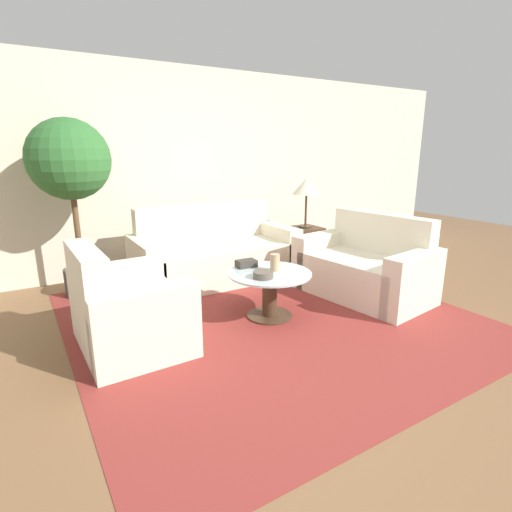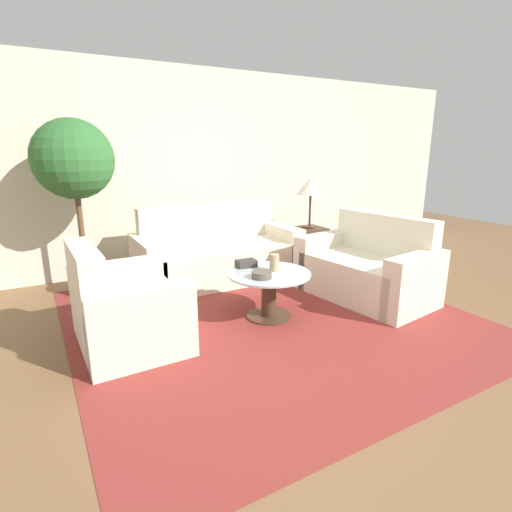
{
  "view_description": "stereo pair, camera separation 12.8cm",
  "coord_description": "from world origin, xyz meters",
  "px_view_note": "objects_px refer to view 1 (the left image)",
  "views": [
    {
      "loc": [
        -1.86,
        -2.17,
        1.58
      ],
      "look_at": [
        0.12,
        1.07,
        0.55
      ],
      "focal_mm": 28.0,
      "sensor_mm": 36.0,
      "label": 1
    },
    {
      "loc": [
        -1.75,
        -2.23,
        1.58
      ],
      "look_at": [
        0.12,
        1.07,
        0.55
      ],
      "focal_mm": 28.0,
      "sensor_mm": 36.0,
      "label": 2
    }
  ],
  "objects_px": {
    "sofa_main": "(214,256)",
    "table_lamp": "(307,187)",
    "coffee_table": "(270,288)",
    "bowl": "(263,275)",
    "armchair": "(124,314)",
    "vase": "(275,262)",
    "loveseat": "(367,269)",
    "book_stack": "(246,263)",
    "potted_plant": "(70,169)"
  },
  "relations": [
    {
      "from": "coffee_table",
      "to": "book_stack",
      "type": "height_order",
      "value": "book_stack"
    },
    {
      "from": "sofa_main",
      "to": "bowl",
      "type": "height_order",
      "value": "sofa_main"
    },
    {
      "from": "vase",
      "to": "book_stack",
      "type": "distance_m",
      "value": 0.3
    },
    {
      "from": "sofa_main",
      "to": "book_stack",
      "type": "bearing_deg",
      "value": -98.3
    },
    {
      "from": "loveseat",
      "to": "vase",
      "type": "height_order",
      "value": "loveseat"
    },
    {
      "from": "sofa_main",
      "to": "vase",
      "type": "xyz_separation_m",
      "value": [
        0.02,
        -1.31,
        0.24
      ]
    },
    {
      "from": "loveseat",
      "to": "potted_plant",
      "type": "bearing_deg",
      "value": -128.89
    },
    {
      "from": "sofa_main",
      "to": "loveseat",
      "type": "bearing_deg",
      "value": -49.23
    },
    {
      "from": "armchair",
      "to": "loveseat",
      "type": "bearing_deg",
      "value": -94.39
    },
    {
      "from": "book_stack",
      "to": "potted_plant",
      "type": "bearing_deg",
      "value": 138.95
    },
    {
      "from": "table_lamp",
      "to": "bowl",
      "type": "height_order",
      "value": "table_lamp"
    },
    {
      "from": "book_stack",
      "to": "loveseat",
      "type": "bearing_deg",
      "value": -9.79
    },
    {
      "from": "loveseat",
      "to": "bowl",
      "type": "height_order",
      "value": "loveseat"
    },
    {
      "from": "book_stack",
      "to": "table_lamp",
      "type": "bearing_deg",
      "value": 36.21
    },
    {
      "from": "armchair",
      "to": "bowl",
      "type": "bearing_deg",
      "value": -101.17
    },
    {
      "from": "vase",
      "to": "book_stack",
      "type": "bearing_deg",
      "value": 125.09
    },
    {
      "from": "sofa_main",
      "to": "coffee_table",
      "type": "bearing_deg",
      "value": -92.54
    },
    {
      "from": "potted_plant",
      "to": "book_stack",
      "type": "height_order",
      "value": "potted_plant"
    },
    {
      "from": "loveseat",
      "to": "book_stack",
      "type": "relative_size",
      "value": 7.48
    },
    {
      "from": "armchair",
      "to": "bowl",
      "type": "height_order",
      "value": "armchair"
    },
    {
      "from": "armchair",
      "to": "vase",
      "type": "height_order",
      "value": "armchair"
    },
    {
      "from": "armchair",
      "to": "potted_plant",
      "type": "distance_m",
      "value": 1.83
    },
    {
      "from": "sofa_main",
      "to": "bowl",
      "type": "bearing_deg",
      "value": -97.98
    },
    {
      "from": "coffee_table",
      "to": "bowl",
      "type": "relative_size",
      "value": 4.35
    },
    {
      "from": "sofa_main",
      "to": "book_stack",
      "type": "xyz_separation_m",
      "value": [
        -0.15,
        -1.06,
        0.19
      ]
    },
    {
      "from": "vase",
      "to": "book_stack",
      "type": "height_order",
      "value": "vase"
    },
    {
      "from": "sofa_main",
      "to": "table_lamp",
      "type": "xyz_separation_m",
      "value": [
        1.33,
        -0.11,
        0.78
      ]
    },
    {
      "from": "sofa_main",
      "to": "book_stack",
      "type": "relative_size",
      "value": 9.8
    },
    {
      "from": "armchair",
      "to": "table_lamp",
      "type": "height_order",
      "value": "table_lamp"
    },
    {
      "from": "armchair",
      "to": "table_lamp",
      "type": "xyz_separation_m",
      "value": [
        2.72,
        1.12,
        0.78
      ]
    },
    {
      "from": "armchair",
      "to": "vase",
      "type": "relative_size",
      "value": 6.3
    },
    {
      "from": "coffee_table",
      "to": "table_lamp",
      "type": "relative_size",
      "value": 1.18
    },
    {
      "from": "potted_plant",
      "to": "vase",
      "type": "distance_m",
      "value": 2.32
    },
    {
      "from": "armchair",
      "to": "bowl",
      "type": "relative_size",
      "value": 5.56
    },
    {
      "from": "armchair",
      "to": "vase",
      "type": "distance_m",
      "value": 1.43
    },
    {
      "from": "armchair",
      "to": "sofa_main",
      "type": "bearing_deg",
      "value": -49.64
    },
    {
      "from": "coffee_table",
      "to": "table_lamp",
      "type": "bearing_deg",
      "value": 41.52
    },
    {
      "from": "potted_plant",
      "to": "sofa_main",
      "type": "bearing_deg",
      "value": -9.51
    },
    {
      "from": "bowl",
      "to": "potted_plant",
      "type": "bearing_deg",
      "value": 127.09
    },
    {
      "from": "loveseat",
      "to": "book_stack",
      "type": "distance_m",
      "value": 1.4
    },
    {
      "from": "sofa_main",
      "to": "book_stack",
      "type": "distance_m",
      "value": 1.09
    },
    {
      "from": "loveseat",
      "to": "table_lamp",
      "type": "xyz_separation_m",
      "value": [
        0.14,
        1.27,
        0.78
      ]
    },
    {
      "from": "coffee_table",
      "to": "table_lamp",
      "type": "height_order",
      "value": "table_lamp"
    },
    {
      "from": "armchair",
      "to": "book_stack",
      "type": "height_order",
      "value": "armchair"
    },
    {
      "from": "sofa_main",
      "to": "loveseat",
      "type": "distance_m",
      "value": 1.82
    },
    {
      "from": "bowl",
      "to": "armchair",
      "type": "bearing_deg",
      "value": 169.99
    },
    {
      "from": "loveseat",
      "to": "table_lamp",
      "type": "relative_size",
      "value": 2.24
    },
    {
      "from": "vase",
      "to": "book_stack",
      "type": "relative_size",
      "value": 0.8
    },
    {
      "from": "coffee_table",
      "to": "table_lamp",
      "type": "distance_m",
      "value": 2.02
    },
    {
      "from": "loveseat",
      "to": "book_stack",
      "type": "height_order",
      "value": "loveseat"
    }
  ]
}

